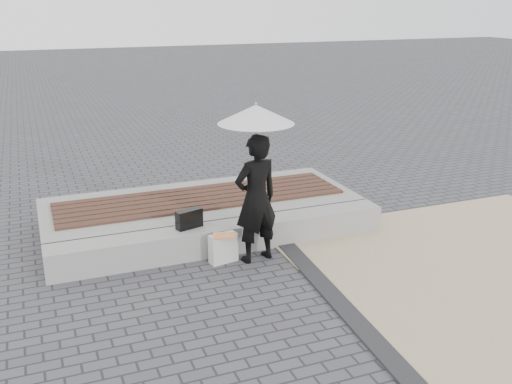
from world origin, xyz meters
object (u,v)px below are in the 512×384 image
at_px(seating_ledge, 225,237).
at_px(canvas_tote, 223,248).
at_px(handbag, 189,219).
at_px(woman, 256,199).
at_px(parasol, 256,114).

xyz_separation_m(seating_ledge, canvas_tote, (-0.16, -0.38, 0.01)).
distance_m(seating_ledge, handbag, 0.62).
relative_size(woman, canvas_tote, 4.40).
height_order(parasol, handbag, parasol).
xyz_separation_m(parasol, handbag, (-0.81, 0.53, -1.53)).
xyz_separation_m(seating_ledge, handbag, (-0.51, 0.06, 0.34)).
relative_size(parasol, canvas_tote, 3.15).
xyz_separation_m(seating_ledge, woman, (0.29, -0.47, 0.70)).
distance_m(seating_ledge, parasol, 1.95).
bearing_deg(canvas_tote, woman, -21.69).
bearing_deg(parasol, seating_ledge, 122.00).
bearing_deg(woman, parasol, -115.69).
distance_m(seating_ledge, canvas_tote, 0.41).
relative_size(seating_ledge, parasol, 3.87).
xyz_separation_m(woman, handbag, (-0.81, 0.53, -0.37)).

